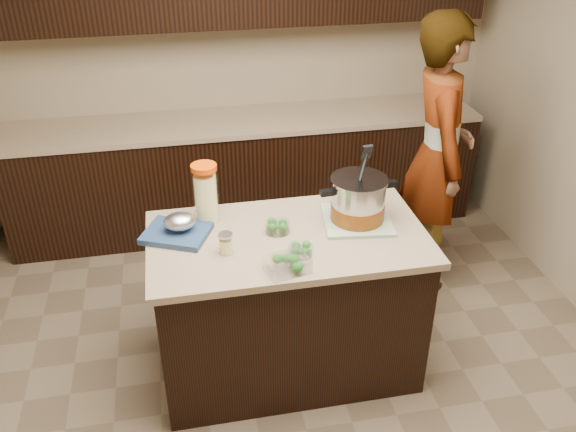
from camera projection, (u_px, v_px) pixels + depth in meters
name	position (u px, v px, depth m)	size (l,w,h in m)	color
ground_plane	(288.00, 363.00, 3.63)	(4.00, 4.00, 0.00)	brown
room_shell	(288.00, 84.00, 2.77)	(4.04, 4.04, 2.72)	tan
back_cabinets	(243.00, 112.00, 4.63)	(3.60, 0.63, 2.33)	black
island	(288.00, 303.00, 3.41)	(1.46, 0.81, 0.90)	black
dish_towel	(357.00, 220.00, 3.30)	(0.36, 0.36, 0.02)	#5A8358
stock_pot	(358.00, 202.00, 3.25)	(0.43, 0.33, 0.43)	#B7B7BC
lemonade_pitcher	(206.00, 196.00, 3.23)	(0.18, 0.18, 0.33)	#F7EE96
mason_jar	(226.00, 244.00, 3.02)	(0.08, 0.08, 0.12)	#F7EE96
broccoli_tub_left	(278.00, 227.00, 3.20)	(0.16, 0.16, 0.06)	silver
broccoli_tub_right	(301.00, 251.00, 3.01)	(0.14, 0.14, 0.06)	silver
broccoli_tub_rect	(287.00, 265.00, 2.89)	(0.23, 0.19, 0.07)	silver
blue_tray	(178.00, 229.00, 3.16)	(0.40, 0.37, 0.12)	navy
person	(437.00, 156.00, 3.96)	(0.68, 0.45, 1.86)	gray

